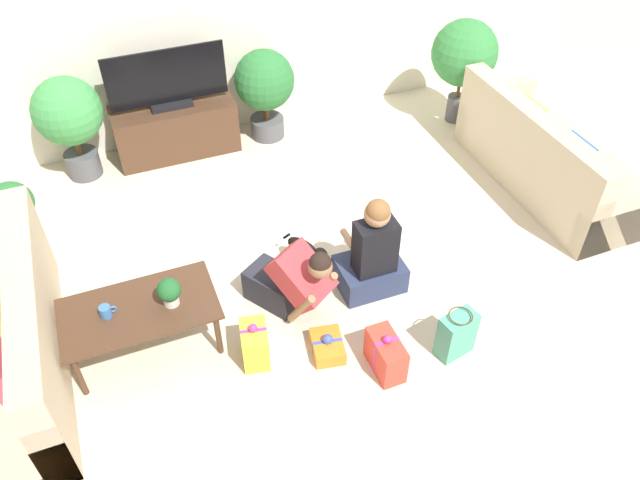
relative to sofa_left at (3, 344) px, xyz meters
The scene contains 20 objects.
ground_plane 2.46m from the sofa_left, ahead, with size 16.00×16.00×0.00m, color beige.
wall_back 3.73m from the sofa_left, 47.37° to the left, with size 8.40×0.06×2.60m.
sofa_left is the anchor object (origin of this frame).
sofa_right 4.90m from the sofa_left, ahead, with size 0.82×2.05×0.86m.
coffee_table 0.94m from the sofa_left, ahead, with size 1.10×0.60×0.44m.
tv_console 2.90m from the sofa_left, 54.05° to the left, with size 1.23×0.47×0.54m.
tv 2.94m from the sofa_left, 54.05° to the left, with size 1.17×0.20×0.60m.
potted_plant_corner_left 1.39m from the sofa_left, 83.85° to the left, with size 0.37×0.37×0.67m.
potted_plant_back_left 2.44m from the sofa_left, 72.21° to the left, with size 0.65×0.65×1.05m.
potted_plant_corner_right 5.09m from the sofa_left, 21.14° to the left, with size 0.70×0.70×1.15m.
potted_plant_back_right 3.53m from the sofa_left, 40.73° to the left, with size 0.62×0.62×0.98m.
person_kneeling 2.07m from the sofa_left, ahead, with size 0.66×0.78×0.74m.
person_sitting 2.75m from the sofa_left, ahead, with size 0.53×0.48×0.92m.
dog 2.35m from the sofa_left, ahead, with size 0.28×0.44×0.29m.
gift_box_a 2.27m from the sofa_left, 17.23° to the right, with size 0.27×0.34×0.18m.
gift_box_b 2.67m from the sofa_left, 21.07° to the right, with size 0.18×0.35×0.36m.
gift_box_c 1.74m from the sofa_left, 17.81° to the right, with size 0.24×0.31×0.37m.
gift_bag_a 3.20m from the sofa_left, 18.48° to the right, with size 0.30×0.21×0.40m.
mug 0.75m from the sofa_left, 10.47° to the right, with size 0.12×0.08×0.09m.
tabletop_plant 1.20m from the sofa_left, ahead, with size 0.17×0.17×0.22m.
Camera 1 is at (-1.39, -3.34, 3.75)m, focal length 35.00 mm.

